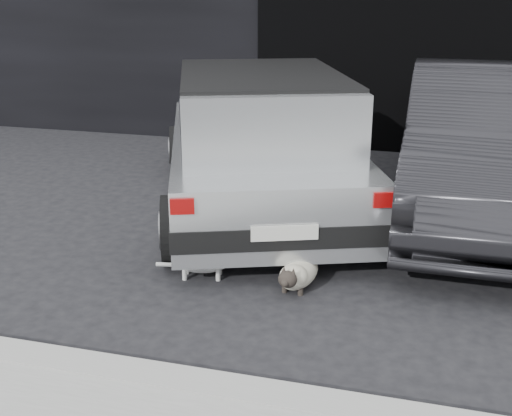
% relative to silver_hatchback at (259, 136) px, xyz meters
% --- Properties ---
extents(ground, '(80.00, 80.00, 0.00)m').
position_rel_silver_hatchback_xyz_m(ground, '(0.15, -0.86, -0.84)').
color(ground, black).
rests_on(ground, ground).
extents(garage_opening, '(4.00, 0.10, 2.60)m').
position_rel_silver_hatchback_xyz_m(garage_opening, '(1.15, 3.13, 0.46)').
color(garage_opening, black).
rests_on(garage_opening, ground).
extents(curb, '(18.00, 0.25, 0.12)m').
position_rel_silver_hatchback_xyz_m(curb, '(1.15, -3.46, -0.78)').
color(curb, gray).
rests_on(curb, ground).
extents(silver_hatchback, '(3.24, 4.58, 1.55)m').
position_rel_silver_hatchback_xyz_m(silver_hatchback, '(0.00, 0.00, 0.00)').
color(silver_hatchback, silver).
rests_on(silver_hatchback, ground).
extents(second_car, '(1.71, 4.83, 1.59)m').
position_rel_silver_hatchback_xyz_m(second_car, '(2.40, 0.57, -0.05)').
color(second_car, black).
rests_on(second_car, ground).
extents(cat_siamese, '(0.35, 0.82, 0.28)m').
position_rel_silver_hatchback_xyz_m(cat_siamese, '(0.82, -1.84, -0.72)').
color(cat_siamese, beige).
rests_on(cat_siamese, ground).
extents(cat_white, '(0.71, 0.34, 0.34)m').
position_rel_silver_hatchback_xyz_m(cat_white, '(0.01, -1.84, -0.68)').
color(cat_white, silver).
rests_on(cat_white, ground).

